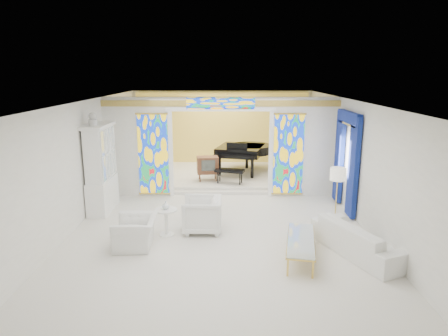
{
  "coord_description": "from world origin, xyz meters",
  "views": [
    {
      "loc": [
        0.15,
        -9.83,
        3.71
      ],
      "look_at": [
        0.1,
        0.2,
        1.29
      ],
      "focal_mm": 32.0,
      "sensor_mm": 36.0,
      "label": 1
    }
  ],
  "objects_px": {
    "tv_console": "(208,165)",
    "china_cabinet": "(101,169)",
    "sofa": "(360,238)",
    "armchair_right": "(202,215)",
    "coffee_table": "(301,241)",
    "armchair_left": "(136,232)",
    "grand_piano": "(245,150)"
  },
  "relations": [
    {
      "from": "tv_console",
      "to": "china_cabinet",
      "type": "bearing_deg",
      "value": -146.27
    },
    {
      "from": "sofa",
      "to": "armchair_right",
      "type": "bearing_deg",
      "value": 47.05
    },
    {
      "from": "armchair_right",
      "to": "sofa",
      "type": "xyz_separation_m",
      "value": [
        3.37,
        -1.2,
        -0.08
      ]
    },
    {
      "from": "coffee_table",
      "to": "tv_console",
      "type": "bearing_deg",
      "value": 111.8
    },
    {
      "from": "china_cabinet",
      "to": "sofa",
      "type": "bearing_deg",
      "value": -23.53
    },
    {
      "from": "armchair_right",
      "to": "armchair_left",
      "type": "bearing_deg",
      "value": -58.12
    },
    {
      "from": "armchair_left",
      "to": "grand_piano",
      "type": "distance_m",
      "value": 6.62
    },
    {
      "from": "armchair_left",
      "to": "armchair_right",
      "type": "bearing_deg",
      "value": 118.72
    },
    {
      "from": "china_cabinet",
      "to": "armchair_right",
      "type": "height_order",
      "value": "china_cabinet"
    },
    {
      "from": "armchair_right",
      "to": "tv_console",
      "type": "xyz_separation_m",
      "value": [
        -0.04,
        3.95,
        0.29
      ]
    },
    {
      "from": "sofa",
      "to": "grand_piano",
      "type": "height_order",
      "value": "grand_piano"
    },
    {
      "from": "armchair_left",
      "to": "armchair_right",
      "type": "xyz_separation_m",
      "value": [
        1.39,
        0.85,
        0.09
      ]
    },
    {
      "from": "armchair_left",
      "to": "tv_console",
      "type": "xyz_separation_m",
      "value": [
        1.35,
        4.81,
        0.38
      ]
    },
    {
      "from": "tv_console",
      "to": "armchair_right",
      "type": "bearing_deg",
      "value": -97.48
    },
    {
      "from": "china_cabinet",
      "to": "coffee_table",
      "type": "distance_m",
      "value": 5.74
    },
    {
      "from": "armchair_right",
      "to": "sofa",
      "type": "distance_m",
      "value": 3.57
    },
    {
      "from": "grand_piano",
      "to": "tv_console",
      "type": "height_order",
      "value": "grand_piano"
    },
    {
      "from": "sofa",
      "to": "grand_piano",
      "type": "xyz_separation_m",
      "value": [
        -2.11,
        6.38,
        0.63
      ]
    },
    {
      "from": "armchair_left",
      "to": "armchair_right",
      "type": "distance_m",
      "value": 1.63
    },
    {
      "from": "sofa",
      "to": "tv_console",
      "type": "relative_size",
      "value": 2.83
    },
    {
      "from": "coffee_table",
      "to": "grand_piano",
      "type": "relative_size",
      "value": 0.62
    },
    {
      "from": "armchair_right",
      "to": "coffee_table",
      "type": "xyz_separation_m",
      "value": [
        2.1,
        -1.38,
        -0.05
      ]
    },
    {
      "from": "tv_console",
      "to": "coffee_table",
      "type": "bearing_deg",
      "value": -76.21
    },
    {
      "from": "china_cabinet",
      "to": "tv_console",
      "type": "height_order",
      "value": "china_cabinet"
    },
    {
      "from": "china_cabinet",
      "to": "sofa",
      "type": "distance_m",
      "value": 6.78
    },
    {
      "from": "china_cabinet",
      "to": "tv_console",
      "type": "distance_m",
      "value": 3.73
    },
    {
      "from": "coffee_table",
      "to": "china_cabinet",
      "type": "bearing_deg",
      "value": 149.6
    },
    {
      "from": "armchair_right",
      "to": "tv_console",
      "type": "distance_m",
      "value": 3.97
    },
    {
      "from": "armchair_left",
      "to": "tv_console",
      "type": "bearing_deg",
      "value": 161.46
    },
    {
      "from": "grand_piano",
      "to": "tv_console",
      "type": "bearing_deg",
      "value": -121.67
    },
    {
      "from": "armchair_right",
      "to": "coffee_table",
      "type": "height_order",
      "value": "armchair_right"
    },
    {
      "from": "china_cabinet",
      "to": "coffee_table",
      "type": "bearing_deg",
      "value": -30.4
    }
  ]
}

